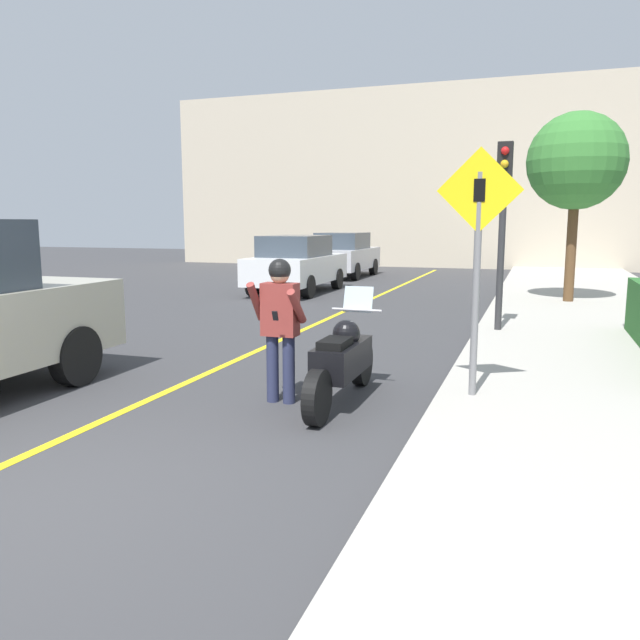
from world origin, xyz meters
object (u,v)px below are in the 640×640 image
(parked_car_white, at_px, (297,264))
(parked_car_silver, at_px, (344,254))
(motorcycle, at_px, (342,361))
(person_biker, at_px, (280,316))
(street_tree, at_px, (576,162))
(crossing_sign, at_px, (477,249))
(traffic_light, at_px, (503,200))

(parked_car_white, distance_m, parked_car_silver, 5.63)
(motorcycle, height_order, parked_car_white, parked_car_white)
(person_biker, bearing_deg, street_tree, 70.80)
(crossing_sign, bearing_deg, street_tree, 81.69)
(person_biker, height_order, parked_car_white, parked_car_white)
(street_tree, bearing_deg, parked_car_silver, 140.42)
(traffic_light, bearing_deg, motorcycle, -106.33)
(motorcycle, xyz_separation_m, person_biker, (-0.67, -0.22, 0.51))
(motorcycle, height_order, crossing_sign, crossing_sign)
(motorcycle, bearing_deg, street_tree, 73.97)
(parked_car_silver, bearing_deg, street_tree, -39.58)
(crossing_sign, distance_m, traffic_light, 4.60)
(motorcycle, relative_size, parked_car_silver, 0.54)
(street_tree, height_order, parked_car_white, street_tree)
(crossing_sign, xyz_separation_m, street_tree, (1.38, 9.43, 1.71))
(person_biker, distance_m, street_tree, 10.83)
(person_biker, xyz_separation_m, traffic_light, (2.09, 5.08, 1.44))
(traffic_light, xyz_separation_m, parked_car_white, (-6.08, 5.65, -1.58))
(crossing_sign, height_order, parked_car_white, crossing_sign)
(person_biker, xyz_separation_m, crossing_sign, (2.09, 0.53, 0.76))
(crossing_sign, xyz_separation_m, traffic_light, (0.00, 4.55, 0.67))
(motorcycle, relative_size, street_tree, 0.51)
(motorcycle, distance_m, crossing_sign, 1.93)
(street_tree, distance_m, parked_car_white, 7.94)
(street_tree, xyz_separation_m, parked_car_white, (-7.46, 0.77, -2.61))
(parked_car_white, bearing_deg, street_tree, -5.88)
(motorcycle, relative_size, parked_car_white, 0.54)
(person_biker, height_order, parked_car_silver, parked_car_silver)
(crossing_sign, distance_m, street_tree, 9.68)
(person_biker, relative_size, parked_car_white, 0.39)
(street_tree, distance_m, parked_car_silver, 10.37)
(traffic_light, bearing_deg, parked_car_silver, 119.43)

